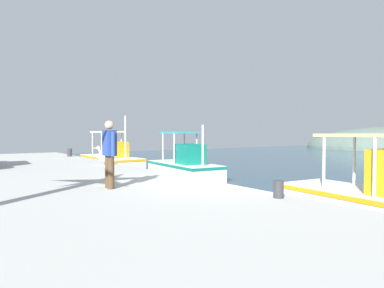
% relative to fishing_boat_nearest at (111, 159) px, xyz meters
% --- Properties ---
extents(quay_pier, '(36.00, 10.00, 0.80)m').
position_rel_fishing_boat_nearest_xyz_m(quay_pier, '(12.71, -7.03, -0.17)').
color(quay_pier, '#B2B2AD').
rests_on(quay_pier, ground).
extents(distant_hill_nearest, '(22.72, 12.57, 6.10)m').
position_rel_fishing_boat_nearest_xyz_m(distant_hill_nearest, '(-1.32, 39.56, -0.57)').
color(distant_hill_nearest, '#596B60').
rests_on(distant_hill_nearest, ground).
extents(distant_hill_second, '(16.82, 13.26, 6.20)m').
position_rel_fishing_boat_nearest_xyz_m(distant_hill_second, '(-1.91, 39.83, -0.57)').
color(distant_hill_second, '#596B60').
rests_on(distant_hill_second, ground).
extents(fishing_boat_nearest, '(6.32, 1.89, 3.20)m').
position_rel_fishing_boat_nearest_xyz_m(fishing_boat_nearest, '(0.00, 0.00, 0.00)').
color(fishing_boat_nearest, white).
rests_on(fishing_boat_nearest, ground).
extents(fishing_boat_second, '(4.92, 2.26, 2.55)m').
position_rel_fishing_boat_nearest_xyz_m(fishing_boat_second, '(6.80, 1.03, 0.00)').
color(fishing_boat_second, silver).
rests_on(fishing_boat_second, ground).
extents(pelican, '(0.93, 0.67, 0.82)m').
position_rel_fishing_boat_nearest_xyz_m(pelican, '(6.04, -2.75, 0.63)').
color(pelican, tan).
rests_on(pelican, quay_pier).
extents(fisherman_standing, '(0.62, 0.26, 1.69)m').
position_rel_fishing_boat_nearest_xyz_m(fisherman_standing, '(12.22, -4.92, 1.16)').
color(fisherman_standing, '#4C3823').
rests_on(fisherman_standing, quay_pier).
extents(mooring_bollard_nearest, '(0.28, 0.28, 0.47)m').
position_rel_fishing_boat_nearest_xyz_m(mooring_bollard_nearest, '(-0.26, -2.48, 0.46)').
color(mooring_bollard_nearest, '#333338').
rests_on(mooring_bollard_nearest, quay_pier).
extents(mooring_bollard_second, '(0.22, 0.22, 0.37)m').
position_rel_fishing_boat_nearest_xyz_m(mooring_bollard_second, '(15.48, -2.48, 0.41)').
color(mooring_bollard_second, '#333338').
rests_on(mooring_bollard_second, quay_pier).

